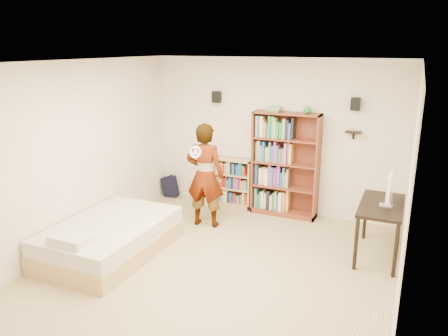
{
  "coord_description": "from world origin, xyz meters",
  "views": [
    {
      "loc": [
        2.21,
        -4.71,
        2.9
      ],
      "look_at": [
        -0.11,
        0.6,
        1.26
      ],
      "focal_mm": 35.0,
      "sensor_mm": 36.0,
      "label": 1
    }
  ],
  "objects_px": {
    "tall_bookshelf": "(285,165)",
    "daybed": "(110,234)",
    "person": "(205,175)",
    "low_bookshelf": "(233,183)",
    "computer_desk": "(379,230)"
  },
  "relations": [
    {
      "from": "computer_desk",
      "to": "person",
      "type": "height_order",
      "value": "person"
    },
    {
      "from": "tall_bookshelf",
      "to": "daybed",
      "type": "height_order",
      "value": "tall_bookshelf"
    },
    {
      "from": "tall_bookshelf",
      "to": "computer_desk",
      "type": "xyz_separation_m",
      "value": [
        1.67,
        -1.0,
        -0.51
      ]
    },
    {
      "from": "computer_desk",
      "to": "daybed",
      "type": "relative_size",
      "value": 0.58
    },
    {
      "from": "computer_desk",
      "to": "daybed",
      "type": "xyz_separation_m",
      "value": [
        -3.53,
        -1.44,
        -0.1
      ]
    },
    {
      "from": "computer_desk",
      "to": "tall_bookshelf",
      "type": "bearing_deg",
      "value": 149.03
    },
    {
      "from": "low_bookshelf",
      "to": "daybed",
      "type": "distance_m",
      "value": 2.63
    },
    {
      "from": "tall_bookshelf",
      "to": "daybed",
      "type": "bearing_deg",
      "value": -127.23
    },
    {
      "from": "low_bookshelf",
      "to": "computer_desk",
      "type": "distance_m",
      "value": 2.84
    },
    {
      "from": "low_bookshelf",
      "to": "person",
      "type": "bearing_deg",
      "value": -94.47
    },
    {
      "from": "daybed",
      "to": "person",
      "type": "xyz_separation_m",
      "value": [
        0.8,
        1.47,
        0.56
      ]
    },
    {
      "from": "tall_bookshelf",
      "to": "person",
      "type": "height_order",
      "value": "tall_bookshelf"
    },
    {
      "from": "daybed",
      "to": "person",
      "type": "height_order",
      "value": "person"
    },
    {
      "from": "daybed",
      "to": "person",
      "type": "bearing_deg",
      "value": 61.42
    },
    {
      "from": "computer_desk",
      "to": "daybed",
      "type": "distance_m",
      "value": 3.81
    }
  ]
}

